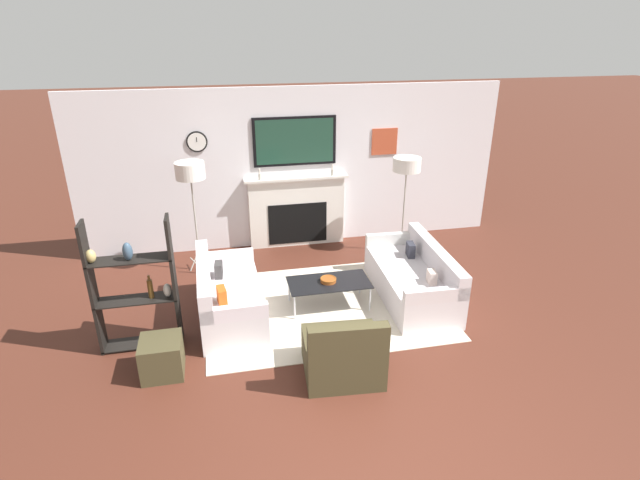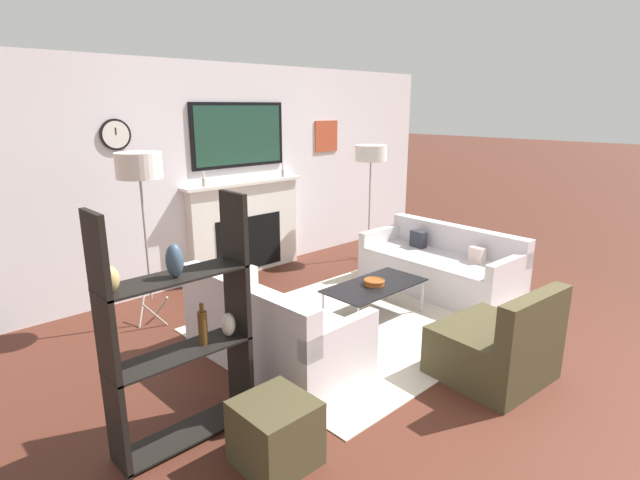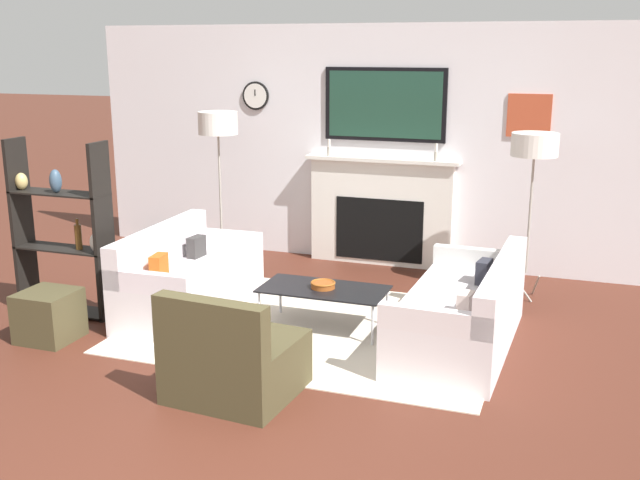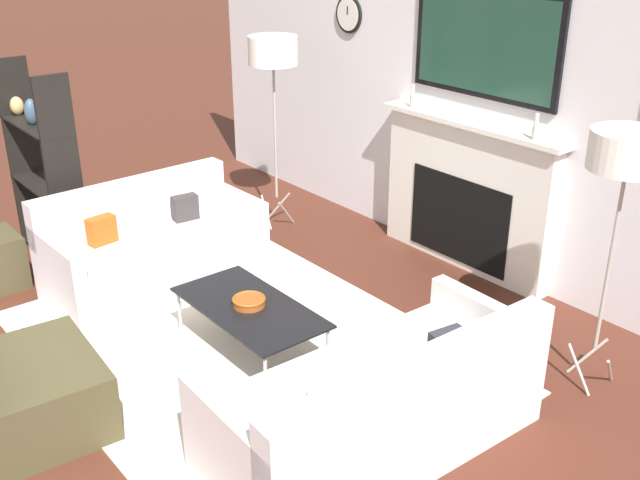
{
  "view_description": "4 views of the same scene",
  "coord_description": "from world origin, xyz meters",
  "px_view_note": "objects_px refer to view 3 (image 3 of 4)",
  "views": [
    {
      "loc": [
        -1.3,
        -3.4,
        3.62
      ],
      "look_at": [
        -0.02,
        2.61,
        0.94
      ],
      "focal_mm": 28.0,
      "sensor_mm": 36.0,
      "label": 1
    },
    {
      "loc": [
        -3.71,
        -0.72,
        2.19
      ],
      "look_at": [
        -0.09,
        3.1,
        0.76
      ],
      "focal_mm": 28.0,
      "sensor_mm": 36.0,
      "label": 2
    },
    {
      "loc": [
        2.13,
        -3.5,
        2.44
      ],
      "look_at": [
        -0.03,
        2.63,
        0.76
      ],
      "focal_mm": 42.0,
      "sensor_mm": 36.0,
      "label": 3
    },
    {
      "loc": [
        3.7,
        0.08,
        2.77
      ],
      "look_at": [
        0.12,
        2.99,
        0.72
      ],
      "focal_mm": 42.0,
      "sensor_mm": 36.0,
      "label": 4
    }
  ],
  "objects_px": {
    "couch_right": "(463,315)",
    "armchair": "(233,361)",
    "floor_lamp_right": "(535,147)",
    "decorative_bowl": "(323,284)",
    "ottoman": "(49,316)",
    "floor_lamp_left": "(218,125)",
    "couch_left": "(187,282)",
    "shelf_unit": "(62,230)",
    "coffee_table": "(324,291)"
  },
  "relations": [
    {
      "from": "couch_left",
      "to": "couch_right",
      "type": "relative_size",
      "value": 0.87
    },
    {
      "from": "armchair",
      "to": "floor_lamp_right",
      "type": "relative_size",
      "value": 0.54
    },
    {
      "from": "couch_left",
      "to": "shelf_unit",
      "type": "height_order",
      "value": "shelf_unit"
    },
    {
      "from": "couch_right",
      "to": "armchair",
      "type": "bearing_deg",
      "value": -133.77
    },
    {
      "from": "floor_lamp_left",
      "to": "floor_lamp_right",
      "type": "distance_m",
      "value": 3.37
    },
    {
      "from": "couch_right",
      "to": "shelf_unit",
      "type": "xyz_separation_m",
      "value": [
        -3.65,
        -0.41,
        0.52
      ]
    },
    {
      "from": "coffee_table",
      "to": "floor_lamp_right",
      "type": "distance_m",
      "value": 2.49
    },
    {
      "from": "couch_left",
      "to": "couch_right",
      "type": "xyz_separation_m",
      "value": [
        2.6,
        0.0,
        -0.01
      ]
    },
    {
      "from": "couch_left",
      "to": "shelf_unit",
      "type": "relative_size",
      "value": 1.02
    },
    {
      "from": "coffee_table",
      "to": "floor_lamp_right",
      "type": "relative_size",
      "value": 0.67
    },
    {
      "from": "armchair",
      "to": "shelf_unit",
      "type": "bearing_deg",
      "value": 154.72
    },
    {
      "from": "floor_lamp_right",
      "to": "couch_left",
      "type": "bearing_deg",
      "value": -153.47
    },
    {
      "from": "coffee_table",
      "to": "couch_right",
      "type": "bearing_deg",
      "value": 0.18
    },
    {
      "from": "armchair",
      "to": "shelf_unit",
      "type": "distance_m",
      "value": 2.54
    },
    {
      "from": "couch_right",
      "to": "floor_lamp_right",
      "type": "xyz_separation_m",
      "value": [
        0.39,
        1.49,
        1.24
      ]
    },
    {
      "from": "couch_left",
      "to": "coffee_table",
      "type": "relative_size",
      "value": 1.5
    },
    {
      "from": "decorative_bowl",
      "to": "ottoman",
      "type": "height_order",
      "value": "decorative_bowl"
    },
    {
      "from": "decorative_bowl",
      "to": "shelf_unit",
      "type": "xyz_separation_m",
      "value": [
        -2.41,
        -0.41,
        0.39
      ]
    },
    {
      "from": "couch_right",
      "to": "floor_lamp_left",
      "type": "bearing_deg",
      "value": 153.44
    },
    {
      "from": "floor_lamp_right",
      "to": "floor_lamp_left",
      "type": "bearing_deg",
      "value": -180.0
    },
    {
      "from": "couch_right",
      "to": "ottoman",
      "type": "bearing_deg",
      "value": -163.11
    },
    {
      "from": "couch_left",
      "to": "coffee_table",
      "type": "bearing_deg",
      "value": -0.14
    },
    {
      "from": "couch_right",
      "to": "armchair",
      "type": "height_order",
      "value": "armchair"
    },
    {
      "from": "floor_lamp_right",
      "to": "decorative_bowl",
      "type": "bearing_deg",
      "value": -137.43
    },
    {
      "from": "decorative_bowl",
      "to": "shelf_unit",
      "type": "bearing_deg",
      "value": -170.4
    },
    {
      "from": "floor_lamp_left",
      "to": "ottoman",
      "type": "distance_m",
      "value": 2.9
    },
    {
      "from": "couch_right",
      "to": "ottoman",
      "type": "relative_size",
      "value": 4.25
    },
    {
      "from": "couch_right",
      "to": "coffee_table",
      "type": "bearing_deg",
      "value": -179.82
    },
    {
      "from": "couch_left",
      "to": "armchair",
      "type": "distance_m",
      "value": 1.89
    },
    {
      "from": "couch_left",
      "to": "floor_lamp_right",
      "type": "bearing_deg",
      "value": 26.53
    },
    {
      "from": "shelf_unit",
      "to": "floor_lamp_right",
      "type": "bearing_deg",
      "value": 25.21
    },
    {
      "from": "couch_left",
      "to": "decorative_bowl",
      "type": "bearing_deg",
      "value": -0.01
    },
    {
      "from": "couch_left",
      "to": "armchair",
      "type": "relative_size",
      "value": 1.86
    },
    {
      "from": "couch_right",
      "to": "decorative_bowl",
      "type": "relative_size",
      "value": 8.64
    },
    {
      "from": "couch_right",
      "to": "floor_lamp_left",
      "type": "height_order",
      "value": "floor_lamp_left"
    },
    {
      "from": "couch_left",
      "to": "shelf_unit",
      "type": "xyz_separation_m",
      "value": [
        -1.05,
        -0.41,
        0.51
      ]
    },
    {
      "from": "shelf_unit",
      "to": "ottoman",
      "type": "xyz_separation_m",
      "value": [
        0.28,
        -0.61,
        -0.59
      ]
    },
    {
      "from": "floor_lamp_right",
      "to": "ottoman",
      "type": "bearing_deg",
      "value": -146.19
    },
    {
      "from": "couch_left",
      "to": "floor_lamp_left",
      "type": "relative_size",
      "value": 0.95
    },
    {
      "from": "armchair",
      "to": "couch_left",
      "type": "bearing_deg",
      "value": 129.18
    },
    {
      "from": "armchair",
      "to": "coffee_table",
      "type": "xyz_separation_m",
      "value": [
        0.18,
        1.46,
        0.09
      ]
    },
    {
      "from": "shelf_unit",
      "to": "decorative_bowl",
      "type": "bearing_deg",
      "value": 9.6
    },
    {
      "from": "couch_left",
      "to": "decorative_bowl",
      "type": "xyz_separation_m",
      "value": [
        1.36,
        -0.0,
        0.12
      ]
    },
    {
      "from": "coffee_table",
      "to": "shelf_unit",
      "type": "distance_m",
      "value": 2.49
    },
    {
      "from": "couch_right",
      "to": "floor_lamp_left",
      "type": "xyz_separation_m",
      "value": [
        -2.98,
        1.49,
        1.33
      ]
    },
    {
      "from": "decorative_bowl",
      "to": "ottoman",
      "type": "relative_size",
      "value": 0.49
    },
    {
      "from": "couch_right",
      "to": "armchair",
      "type": "xyz_separation_m",
      "value": [
        -1.41,
        -1.47,
        -0.01
      ]
    },
    {
      "from": "armchair",
      "to": "coffee_table",
      "type": "relative_size",
      "value": 0.81
    },
    {
      "from": "armchair",
      "to": "decorative_bowl",
      "type": "distance_m",
      "value": 1.48
    },
    {
      "from": "decorative_bowl",
      "to": "couch_left",
      "type": "bearing_deg",
      "value": 179.99
    }
  ]
}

